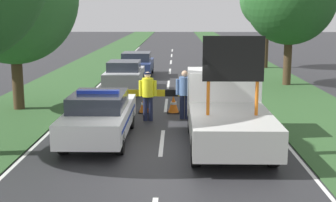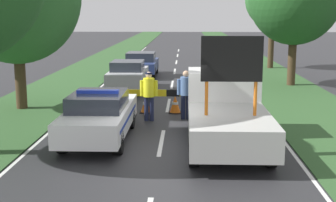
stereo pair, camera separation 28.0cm
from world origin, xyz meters
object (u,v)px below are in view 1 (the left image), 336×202
(police_officer, at_px, (148,92))
(traffic_cone_near_police, at_px, (144,105))
(road_barrier, at_px, (165,95))
(pedestrian_civilian, at_px, (185,91))
(queued_car_sedan_silver, at_px, (125,75))
(police_car, at_px, (100,115))
(work_truck, at_px, (226,110))
(queued_car_hatch_blue, at_px, (137,64))
(traffic_cone_centre_front, at_px, (118,110))
(traffic_cone_near_truck, at_px, (173,104))

(police_officer, distance_m, traffic_cone_near_police, 1.56)
(road_barrier, distance_m, traffic_cone_near_police, 1.14)
(road_barrier, distance_m, pedestrian_civilian, 0.87)
(queued_car_sedan_silver, bearing_deg, police_car, 91.52)
(work_truck, distance_m, pedestrian_civilian, 3.47)
(pedestrian_civilian, xyz_separation_m, traffic_cone_near_police, (-1.55, 1.03, -0.73))
(pedestrian_civilian, height_order, queued_car_hatch_blue, pedestrian_civilian)
(pedestrian_civilian, distance_m, traffic_cone_centre_front, 2.61)
(road_barrier, height_order, police_officer, police_officer)
(traffic_cone_centre_front, bearing_deg, work_truck, -43.80)
(pedestrian_civilian, bearing_deg, police_officer, -152.22)
(road_barrier, relative_size, traffic_cone_centre_front, 5.50)
(road_barrier, distance_m, queued_car_hatch_blue, 11.30)
(traffic_cone_near_police, height_order, traffic_cone_near_truck, traffic_cone_near_truck)
(work_truck, height_order, queued_car_hatch_blue, work_truck)
(police_car, distance_m, traffic_cone_near_truck, 4.52)
(police_car, relative_size, traffic_cone_near_truck, 7.12)
(traffic_cone_near_police, relative_size, queued_car_hatch_blue, 0.15)
(work_truck, distance_m, traffic_cone_near_police, 5.13)
(police_car, bearing_deg, pedestrian_civilian, 48.27)
(pedestrian_civilian, relative_size, traffic_cone_near_police, 2.81)
(work_truck, relative_size, pedestrian_civilian, 2.97)
(road_barrier, relative_size, traffic_cone_near_police, 4.63)
(queued_car_hatch_blue, bearing_deg, police_officer, 96.69)
(traffic_cone_near_truck, relative_size, queued_car_hatch_blue, 0.16)
(traffic_cone_near_police, relative_size, traffic_cone_centre_front, 1.19)
(queued_car_sedan_silver, xyz_separation_m, queued_car_hatch_blue, (0.16, 5.30, -0.02))
(work_truck, relative_size, road_barrier, 1.80)
(road_barrier, xyz_separation_m, traffic_cone_near_truck, (0.31, 0.59, -0.49))
(police_officer, relative_size, queued_car_hatch_blue, 0.43)
(work_truck, relative_size, traffic_cone_near_truck, 7.80)
(work_truck, bearing_deg, queued_car_hatch_blue, -72.84)
(work_truck, relative_size, queued_car_hatch_blue, 1.28)
(work_truck, height_order, traffic_cone_centre_front, work_truck)
(road_barrier, bearing_deg, queued_car_sedan_silver, 106.27)
(road_barrier, relative_size, queued_car_sedan_silver, 0.74)
(queued_car_sedan_silver, bearing_deg, queued_car_hatch_blue, -91.74)
(traffic_cone_near_truck, height_order, queued_car_sedan_silver, queued_car_sedan_silver)
(pedestrian_civilian, xyz_separation_m, traffic_cone_near_truck, (-0.41, 1.03, -0.71))
(traffic_cone_near_police, distance_m, queued_car_sedan_silver, 5.41)
(traffic_cone_near_police, height_order, queued_car_hatch_blue, queued_car_hatch_blue)
(traffic_cone_near_police, height_order, traffic_cone_centre_front, traffic_cone_near_police)
(traffic_cone_near_truck, bearing_deg, queued_car_sedan_silver, 115.21)
(police_car, height_order, traffic_cone_near_truck, police_car)
(police_car, bearing_deg, police_officer, 63.54)
(road_barrier, xyz_separation_m, queued_car_sedan_silver, (-2.15, 5.82, -0.04))
(traffic_cone_centre_front, bearing_deg, traffic_cone_near_police, 40.62)
(traffic_cone_centre_front, height_order, traffic_cone_near_truck, traffic_cone_near_truck)
(pedestrian_civilian, relative_size, queued_car_sedan_silver, 0.45)
(police_officer, relative_size, traffic_cone_near_police, 2.80)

